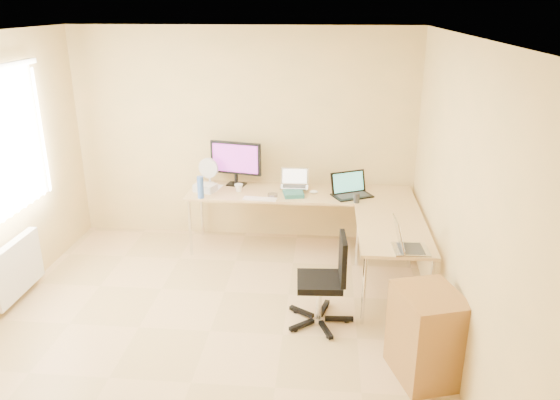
# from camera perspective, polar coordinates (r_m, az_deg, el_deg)

# --- Properties ---
(floor) EXTENTS (4.50, 4.50, 0.00)m
(floor) POSITION_cam_1_polar(r_m,az_deg,el_deg) (5.14, -7.42, -13.57)
(floor) COLOR tan
(floor) RESTS_ON ground
(ceiling) EXTENTS (4.50, 4.50, 0.00)m
(ceiling) POSITION_cam_1_polar(r_m,az_deg,el_deg) (4.29, -9.03, 16.73)
(ceiling) COLOR white
(ceiling) RESTS_ON ground
(wall_back) EXTENTS (4.50, 0.00, 4.50)m
(wall_back) POSITION_cam_1_polar(r_m,az_deg,el_deg) (6.67, -3.87, 6.78)
(wall_back) COLOR #E4BF75
(wall_back) RESTS_ON ground
(wall_front) EXTENTS (4.50, 0.00, 4.50)m
(wall_front) POSITION_cam_1_polar(r_m,az_deg,el_deg) (2.66, -19.34, -16.61)
(wall_front) COLOR #E4BF75
(wall_front) RESTS_ON ground
(wall_right) EXTENTS (0.00, 4.50, 4.50)m
(wall_right) POSITION_cam_1_polar(r_m,az_deg,el_deg) (4.57, 18.47, -0.62)
(wall_right) COLOR #E4BF75
(wall_right) RESTS_ON ground
(desk_main) EXTENTS (2.65, 0.70, 0.73)m
(desk_main) POSITION_cam_1_polar(r_m,az_deg,el_deg) (6.51, 2.12, -2.20)
(desk_main) COLOR tan
(desk_main) RESTS_ON ground
(desk_return) EXTENTS (0.70, 1.30, 0.73)m
(desk_return) POSITION_cam_1_polar(r_m,az_deg,el_deg) (5.63, 11.58, -6.35)
(desk_return) COLOR tan
(desk_return) RESTS_ON ground
(monitor) EXTENTS (0.67, 0.33, 0.55)m
(monitor) POSITION_cam_1_polar(r_m,az_deg,el_deg) (6.57, -4.69, 3.87)
(monitor) COLOR black
(monitor) RESTS_ON desk_main
(book_stack) EXTENTS (0.28, 0.34, 0.05)m
(book_stack) POSITION_cam_1_polar(r_m,az_deg,el_deg) (6.28, 1.40, 0.79)
(book_stack) COLOR #235D5B
(book_stack) RESTS_ON desk_main
(laptop_center) EXTENTS (0.33, 0.25, 0.21)m
(laptop_center) POSITION_cam_1_polar(r_m,az_deg,el_deg) (6.36, 1.52, 2.28)
(laptop_center) COLOR silver
(laptop_center) RESTS_ON desk_main
(laptop_black) EXTENTS (0.53, 0.48, 0.28)m
(laptop_black) POSITION_cam_1_polar(r_m,az_deg,el_deg) (6.25, 7.68, 1.58)
(laptop_black) COLOR black
(laptop_black) RESTS_ON desk_main
(keyboard) EXTENTS (0.39, 0.14, 0.02)m
(keyboard) POSITION_cam_1_polar(r_m,az_deg,el_deg) (6.13, -2.14, 0.12)
(keyboard) COLOR white
(keyboard) RESTS_ON desk_main
(mouse) EXTENTS (0.11, 0.08, 0.04)m
(mouse) POSITION_cam_1_polar(r_m,az_deg,el_deg) (6.34, 3.61, 0.86)
(mouse) COLOR white
(mouse) RESTS_ON desk_main
(mug) EXTENTS (0.11, 0.11, 0.09)m
(mug) POSITION_cam_1_polar(r_m,az_deg,el_deg) (6.40, -4.39, 1.30)
(mug) COLOR white
(mug) RESTS_ON desk_main
(cd_stack) EXTENTS (0.14, 0.14, 0.03)m
(cd_stack) POSITION_cam_1_polar(r_m,az_deg,el_deg) (6.23, -0.79, 0.51)
(cd_stack) COLOR #AAA6BE
(cd_stack) RESTS_ON desk_main
(water_bottle) EXTENTS (0.07, 0.07, 0.26)m
(water_bottle) POSITION_cam_1_polar(r_m,az_deg,el_deg) (6.21, -8.41, 1.35)
(water_bottle) COLOR #3861BB
(water_bottle) RESTS_ON desk_main
(papers) EXTENTS (0.23, 0.30, 0.01)m
(papers) POSITION_cam_1_polar(r_m,az_deg,el_deg) (6.56, -7.18, 1.28)
(papers) COLOR white
(papers) RESTS_ON desk_main
(white_box) EXTENTS (0.29, 0.24, 0.09)m
(white_box) POSITION_cam_1_polar(r_m,az_deg,el_deg) (6.45, -7.91, 1.29)
(white_box) COLOR silver
(white_box) RESTS_ON desk_main
(desk_fan) EXTENTS (0.30, 0.30, 0.31)m
(desk_fan) POSITION_cam_1_polar(r_m,az_deg,el_deg) (6.66, -7.46, 2.95)
(desk_fan) COLOR silver
(desk_fan) RESTS_ON desk_main
(black_cup) EXTENTS (0.08, 0.08, 0.11)m
(black_cup) POSITION_cam_1_polar(r_m,az_deg,el_deg) (6.08, 8.11, 0.22)
(black_cup) COLOR #252525
(black_cup) RESTS_ON desk_main
(laptop_return) EXTENTS (0.39, 0.31, 0.25)m
(laptop_return) POSITION_cam_1_polar(r_m,az_deg,el_deg) (4.99, 13.76, -3.90)
(laptop_return) COLOR #BCBCBC
(laptop_return) RESTS_ON desk_return
(office_chair) EXTENTS (0.56, 0.56, 0.89)m
(office_chair) POSITION_cam_1_polar(r_m,az_deg,el_deg) (4.99, 4.22, -7.89)
(office_chair) COLOR black
(office_chair) RESTS_ON ground
(cabinet) EXTENTS (0.60, 0.67, 0.77)m
(cabinet) POSITION_cam_1_polar(r_m,az_deg,el_deg) (4.54, 15.23, -13.76)
(cabinet) COLOR #A95E26
(cabinet) RESTS_ON ground
(radiator) EXTENTS (0.09, 0.80, 0.55)m
(radiator) POSITION_cam_1_polar(r_m,az_deg,el_deg) (6.02, -26.09, -6.47)
(radiator) COLOR white
(radiator) RESTS_ON ground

